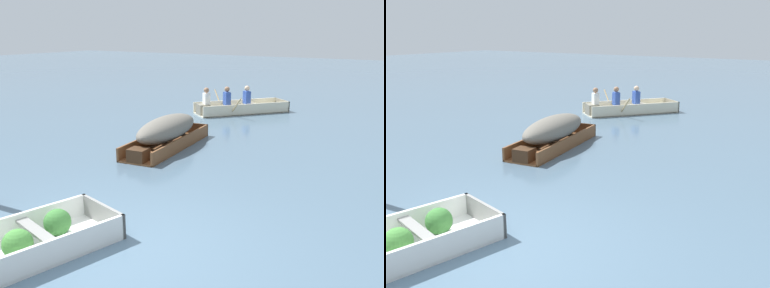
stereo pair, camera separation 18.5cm
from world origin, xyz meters
TOP-DOWN VIEW (x-y plane):
  - ground_plane at (0.00, 0.00)m, footprint 80.00×80.00m
  - skiff_wooden_brown_near_moored at (-2.31, 4.55)m, footprint 1.29×3.17m
  - rowboat_cream_with_crew at (-2.87, 9.50)m, footprint 2.81×3.13m

SIDE VIEW (x-z plane):
  - ground_plane at x=0.00m, z-range 0.00..0.00m
  - rowboat_cream_with_crew at x=-2.87m, z-range -0.24..0.69m
  - skiff_wooden_brown_near_moored at x=-2.31m, z-range 0.03..0.81m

